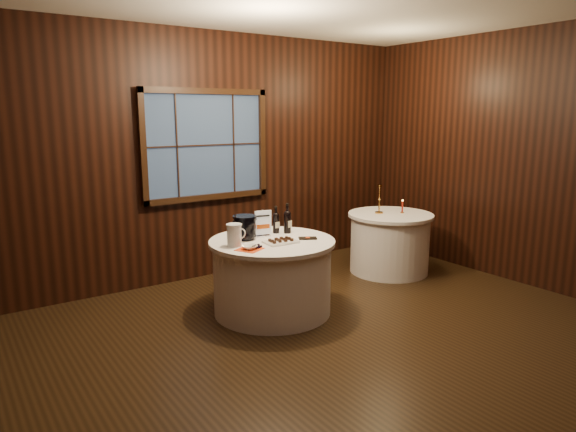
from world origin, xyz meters
TOP-DOWN VIEW (x-y plane):
  - ground at (0.00, 0.00)m, footprint 6.00×6.00m
  - back_wall at (0.00, 2.48)m, footprint 6.00×0.10m
  - main_table at (0.00, 1.00)m, footprint 1.28×1.28m
  - side_table at (2.00, 1.30)m, footprint 1.08×1.08m
  - sign_stand at (0.00, 1.17)m, footprint 0.18×0.12m
  - port_bottle_left at (0.20, 1.23)m, footprint 0.07×0.07m
  - port_bottle_right at (0.30, 1.16)m, footprint 0.08×0.08m
  - ice_bucket at (-0.21, 1.18)m, footprint 0.24×0.24m
  - chocolate_plate at (0.01, 0.85)m, footprint 0.33×0.23m
  - chocolate_box at (0.32, 0.83)m, footprint 0.20×0.17m
  - grape_bunch at (-0.29, 0.80)m, footprint 0.15×0.06m
  - glass_pitcher at (-0.43, 1.00)m, footprint 0.20×0.15m
  - orange_napkin at (-0.37, 0.81)m, footprint 0.29×0.29m
  - cracker_bowl at (-0.37, 0.81)m, footprint 0.16×0.16m
  - brass_candlestick at (1.89, 1.39)m, footprint 0.10×0.10m
  - red_candle at (2.14, 1.24)m, footprint 0.05×0.05m

SIDE VIEW (x-z plane):
  - ground at x=0.00m, z-range 0.00..0.00m
  - main_table at x=0.00m, z-range 0.00..0.77m
  - side_table at x=2.00m, z-range 0.00..0.77m
  - orange_napkin at x=-0.37m, z-range 0.77..0.77m
  - chocolate_box at x=0.32m, z-range 0.77..0.79m
  - grape_bunch at x=-0.29m, z-range 0.77..0.81m
  - chocolate_plate at x=0.01m, z-range 0.77..0.81m
  - cracker_bowl at x=-0.37m, z-range 0.77..0.81m
  - red_candle at x=2.14m, z-range 0.75..0.93m
  - sign_stand at x=0.00m, z-range 0.72..1.01m
  - glass_pitcher at x=-0.43m, z-range 0.77..0.99m
  - port_bottle_left at x=0.20m, z-range 0.75..1.04m
  - ice_bucket at x=-0.21m, z-range 0.78..1.02m
  - brass_candlestick at x=1.89m, z-range 0.72..1.09m
  - port_bottle_right at x=0.30m, z-range 0.75..1.07m
  - back_wall at x=0.00m, z-range 0.04..3.04m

